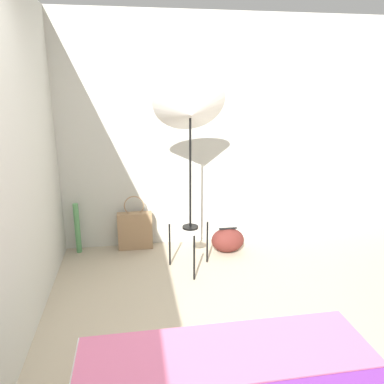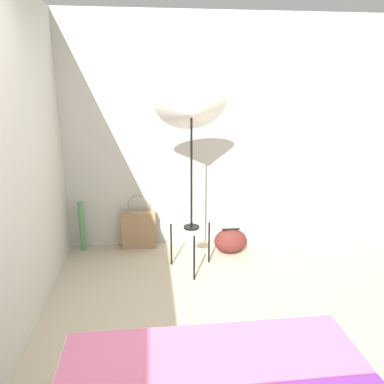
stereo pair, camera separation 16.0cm
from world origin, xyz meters
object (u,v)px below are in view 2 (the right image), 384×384
at_px(photo_umbrella, 191,111).
at_px(paper_roll, 82,226).
at_px(tote_bag, 139,229).
at_px(duffel_bag, 231,241).

bearing_deg(photo_umbrella, paper_roll, 153.27).
bearing_deg(tote_bag, paper_roll, -179.93).
relative_size(photo_umbrella, paper_roll, 3.39).
bearing_deg(tote_bag, photo_umbrella, -47.49).
bearing_deg(tote_bag, duffel_bag, -14.18).
bearing_deg(duffel_bag, tote_bag, 165.82).
height_order(tote_bag, duffel_bag, tote_bag).
relative_size(photo_umbrella, duffel_bag, 5.21).
relative_size(tote_bag, paper_roll, 1.10).
height_order(photo_umbrella, tote_bag, photo_umbrella).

